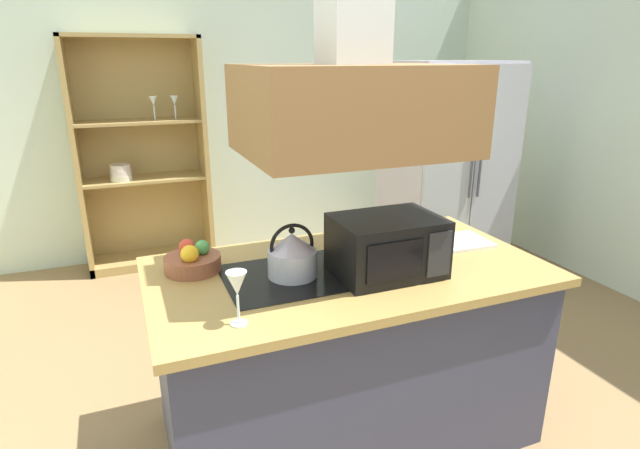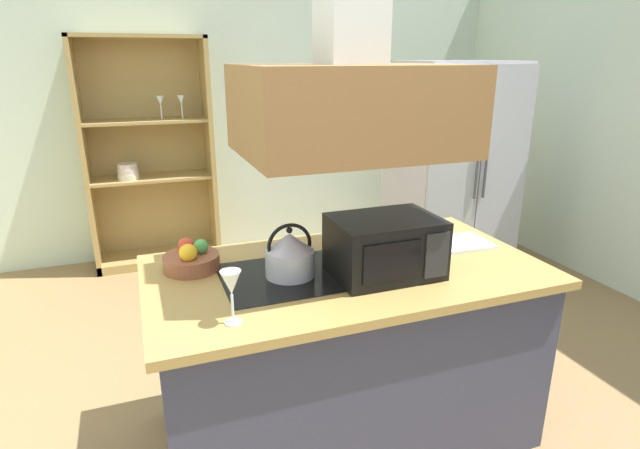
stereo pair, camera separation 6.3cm
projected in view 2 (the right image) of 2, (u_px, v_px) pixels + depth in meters
ground_plane at (309, 444)px, 2.52m from camera, size 7.80×7.80×0.00m
wall_back at (203, 110)px, 4.76m from camera, size 6.00×0.12×2.70m
kitchen_island at (345, 352)px, 2.48m from camera, size 1.80×0.98×0.90m
range_hood at (350, 80)px, 2.08m from camera, size 0.90×0.70×1.27m
refrigerator at (450, 174)px, 4.23m from camera, size 0.90×0.78×1.79m
dish_cabinet at (150, 167)px, 4.54m from camera, size 1.08×0.40×2.00m
kettle at (290, 254)px, 2.22m from camera, size 0.22×0.22×0.24m
cutting_board at (456, 244)px, 2.62m from camera, size 0.35×0.25×0.02m
microwave at (385, 246)px, 2.24m from camera, size 0.46×0.35×0.26m
wine_glass_on_counter at (231, 285)px, 1.80m from camera, size 0.08×0.08×0.21m
fruit_bowl at (191, 259)px, 2.31m from camera, size 0.25×0.25×0.14m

